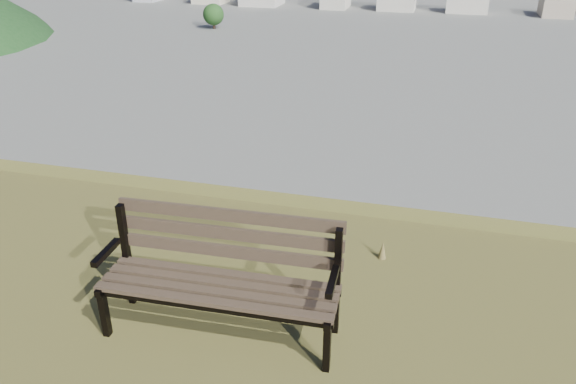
% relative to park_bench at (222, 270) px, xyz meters
% --- Properties ---
extents(park_bench, '(1.83, 0.66, 0.95)m').
position_rel_park_bench_xyz_m(park_bench, '(0.00, 0.00, 0.00)').
color(park_bench, '#3E2F23').
rests_on(park_bench, hilltop_mesa).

